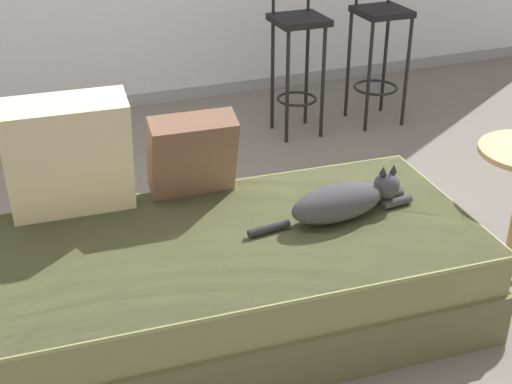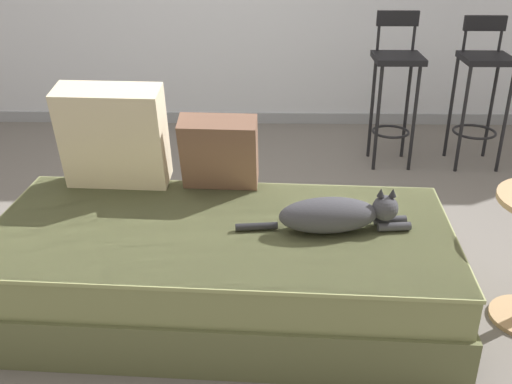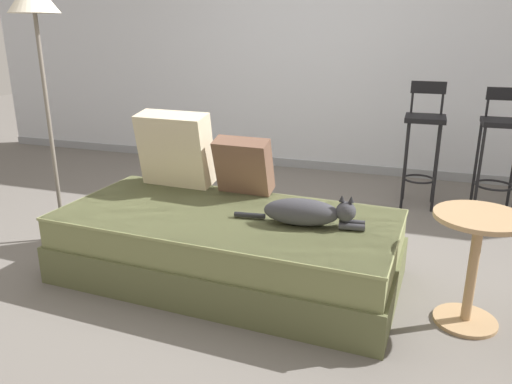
{
  "view_description": "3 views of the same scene",
  "coord_description": "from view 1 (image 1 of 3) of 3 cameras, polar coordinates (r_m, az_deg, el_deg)",
  "views": [
    {
      "loc": [
        -0.76,
        -2.66,
        1.88
      ],
      "look_at": [
        0.15,
        -0.3,
        0.53
      ],
      "focal_mm": 50.0,
      "sensor_mm": 36.0,
      "label": 1
    },
    {
      "loc": [
        0.19,
        -2.66,
        1.65
      ],
      "look_at": [
        0.15,
        -0.3,
        0.53
      ],
      "focal_mm": 42.0,
      "sensor_mm": 36.0,
      "label": 2
    },
    {
      "loc": [
        1.04,
        -2.96,
        1.46
      ],
      "look_at": [
        0.15,
        -0.3,
        0.53
      ],
      "focal_mm": 35.0,
      "sensor_mm": 36.0,
      "label": 3
    }
  ],
  "objects": [
    {
      "name": "cat",
      "position": [
        2.92,
        7.06,
        -0.7
      ],
      "size": [
        0.75,
        0.22,
        0.19
      ],
      "color": "#333338",
      "rests_on": "couch"
    },
    {
      "name": "wall_baseboard_trim",
      "position": [
        5.25,
        -11.51,
        6.98
      ],
      "size": [
        8.0,
        0.02,
        0.09
      ],
      "primitive_type": "cube",
      "color": "gray",
      "rests_on": "ground"
    },
    {
      "name": "ground_plane",
      "position": [
        3.34,
        -4.28,
        -6.27
      ],
      "size": [
        16.0,
        16.0,
        0.0
      ],
      "primitive_type": "plane",
      "color": "#66605B",
      "rests_on": "ground"
    },
    {
      "name": "couch",
      "position": [
        2.91,
        -2.06,
        -6.99
      ],
      "size": [
        2.07,
        1.07,
        0.41
      ],
      "color": "brown",
      "rests_on": "ground"
    },
    {
      "name": "throw_pillow_middle",
      "position": [
        3.02,
        -5.13,
        3.0
      ],
      "size": [
        0.37,
        0.25,
        0.38
      ],
      "color": "brown",
      "rests_on": "couch"
    },
    {
      "name": "bar_stool_by_doorway",
      "position": [
        4.85,
        9.79,
        12.31
      ],
      "size": [
        0.32,
        0.32,
        1.01
      ],
      "color": "black",
      "rests_on": "ground"
    },
    {
      "name": "bar_stool_near_window",
      "position": [
        4.58,
        3.33,
        12.02
      ],
      "size": [
        0.32,
        0.32,
        1.04
      ],
      "color": "black",
      "rests_on": "ground"
    },
    {
      "name": "throw_pillow_corner",
      "position": [
        2.94,
        -14.79,
        2.79
      ],
      "size": [
        0.51,
        0.28,
        0.52
      ],
      "color": "beige",
      "rests_on": "couch"
    }
  ]
}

